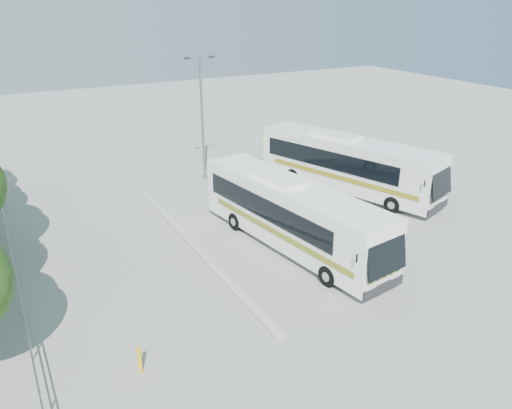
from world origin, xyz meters
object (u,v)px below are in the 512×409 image
lamppost (202,112)px  bollard (140,360)px  coach_adjacent (348,163)px  coach_main (292,214)px

lamppost → bollard: size_ratio=8.38×
coach_adjacent → lamppost: size_ratio=1.50×
coach_adjacent → bollard: (-15.73, -9.54, -1.31)m
lamppost → bollard: 18.65m
coach_adjacent → lamppost: (-6.67, 6.29, 2.58)m
coach_main → bollard: 10.18m
bollard → coach_main: bearing=29.3°
bollard → lamppost: bearing=60.2°
coach_main → bollard: coach_main is taller
lamppost → coach_adjacent: bearing=-43.2°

